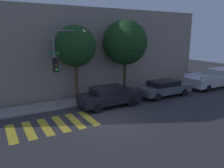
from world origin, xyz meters
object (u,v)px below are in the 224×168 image
sedan_near_corner (109,96)px  tree_midblock (125,43)px  sedan_middle (164,88)px  traffic_light_pole (62,57)px  pickup_truck (213,78)px  tree_near_corner (75,46)px

sedan_near_corner → tree_midblock: size_ratio=0.71×
sedan_middle → tree_midblock: (-2.43, 2.24, 3.61)m
traffic_light_pole → pickup_truck: traffic_light_pole is taller
sedan_near_corner → tree_near_corner: size_ratio=0.77×
sedan_near_corner → tree_midblock: 5.03m
traffic_light_pole → sedan_middle: (8.01, -1.27, -2.79)m
sedan_middle → tree_near_corner: (-6.71, 2.24, 3.42)m
traffic_light_pole → tree_near_corner: tree_near_corner is taller
traffic_light_pole → sedan_middle: size_ratio=1.17×
sedan_middle → traffic_light_pole: bearing=171.0°
traffic_light_pole → sedan_near_corner: traffic_light_pole is taller
sedan_near_corner → sedan_middle: sedan_near_corner is taller
sedan_middle → tree_near_corner: tree_near_corner is taller
traffic_light_pole → pickup_truck: 14.56m
sedan_middle → sedan_near_corner: bearing=180.0°
traffic_light_pole → sedan_middle: 8.58m
tree_near_corner → tree_midblock: bearing=0.0°
traffic_light_pole → tree_near_corner: size_ratio=0.95×
sedan_near_corner → pickup_truck: bearing=0.0°
sedan_near_corner → pickup_truck: (11.43, 0.00, 0.12)m
tree_near_corner → tree_midblock: 4.29m
traffic_light_pole → tree_midblock: (5.59, 0.97, 0.82)m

